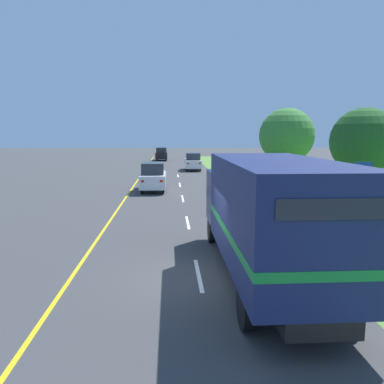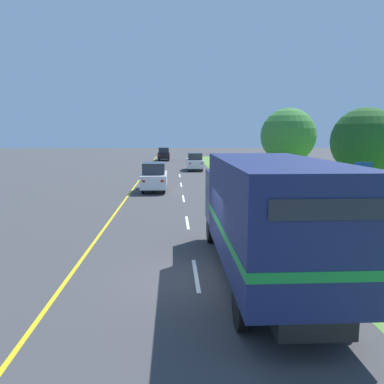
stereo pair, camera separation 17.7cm
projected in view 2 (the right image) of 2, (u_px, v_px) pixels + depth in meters
The scene contains 16 objects.
ground_plane at pixel (196, 278), 10.78m from camera, with size 200.00×200.00×0.00m, color #3D3D3F.
grass_shoulder at pixel (337, 181), 32.78m from camera, with size 20.00×73.69×0.01m, color #568438.
edge_line_yellow at pixel (137, 183), 31.91m from camera, with size 0.12×73.69×0.01m, color yellow.
centre_dash_near at pixel (196, 275), 11.05m from camera, with size 0.12×2.60×0.01m, color white.
centre_dash_mid_a at pixel (187, 222), 17.57m from camera, with size 0.12×2.60×0.01m, color white.
centre_dash_mid_b at pixel (183, 198), 24.08m from camera, with size 0.12×2.60×0.01m, color white.
centre_dash_far at pixel (181, 185), 30.59m from camera, with size 0.12×2.60×0.01m, color white.
centre_dash_farthest at pixel (180, 176), 37.10m from camera, with size 0.12×2.60×0.01m, color white.
horse_trailer_truck at pixel (265, 213), 10.30m from camera, with size 2.62×8.70×3.48m.
lead_car_white at pixel (154, 177), 27.17m from camera, with size 1.80×4.17×2.07m.
lead_car_white_ahead at pixel (195, 162), 42.59m from camera, with size 1.80×4.31×1.98m.
lead_car_black_ahead at pixel (164, 154), 58.27m from camera, with size 1.80×4.52×2.03m.
highway_sign at pixel (344, 189), 15.27m from camera, with size 2.33×0.09×2.99m.
roadside_tree_near at pixel (365, 142), 19.41m from camera, with size 3.47×3.47×5.48m.
roadside_tree_mid at pixel (288, 136), 29.10m from camera, with size 4.28×4.28×6.11m.
delineator_post at pixel (328, 248), 11.95m from camera, with size 0.08×0.08×0.95m.
Camera 2 is at (-0.65, -10.25, 4.12)m, focal length 35.00 mm.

